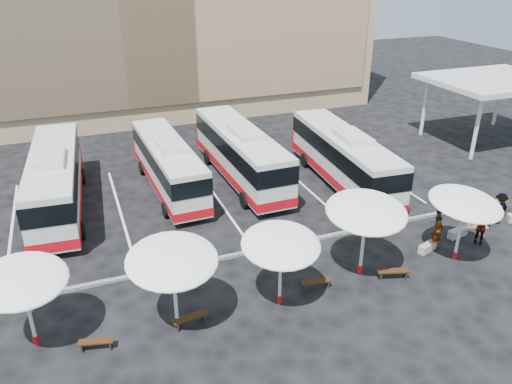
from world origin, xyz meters
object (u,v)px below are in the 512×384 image
object	(u,v)px
sunshade_2	(281,245)
conc_bench_1	(458,233)
wood_bench_0	(96,343)
bus_3	(343,156)
wood_bench_1	(190,319)
sunshade_1	(172,260)
bus_0	(55,179)
bus_1	(168,164)
passenger_1	(437,222)
wood_bench_2	(316,283)
wood_bench_3	(393,272)
conc_bench_0	(427,247)
sunshade_3	(366,212)
passenger_2	(481,228)
sunshade_0	(21,281)
sunshade_4	(465,204)
conc_bench_2	(478,223)
bus_2	(241,152)
passenger_3	(500,209)
passenger_0	(437,233)

from	to	relation	value
sunshade_2	conc_bench_1	bearing A→B (deg)	9.11
wood_bench_0	bus_3	bearing A→B (deg)	31.67
sunshade_2	wood_bench_1	world-z (taller)	sunshade_2
bus_3	sunshade_1	xyz separation A→B (m)	(-13.59, -10.21, 1.28)
bus_0	wood_bench_0	distance (m)	13.37
sunshade_2	bus_3	bearing A→B (deg)	48.86
bus_1	passenger_1	xyz separation A→B (m)	(12.52, -11.03, -1.06)
wood_bench_0	wood_bench_2	bearing A→B (deg)	2.67
wood_bench_3	conc_bench_0	world-z (taller)	wood_bench_3
wood_bench_2	sunshade_3	bearing A→B (deg)	7.94
wood_bench_2	passenger_2	distance (m)	10.02
sunshade_3	wood_bench_1	world-z (taller)	sunshade_3
sunshade_0	sunshade_1	distance (m)	5.58
wood_bench_2	wood_bench_3	world-z (taller)	wood_bench_3
passenger_1	wood_bench_0	bearing A→B (deg)	21.25
sunshade_3	wood_bench_1	distance (m)	9.19
wood_bench_1	passenger_1	xyz separation A→B (m)	(14.56, 2.55, 0.42)
bus_3	wood_bench_3	world-z (taller)	bus_3
bus_3	passenger_2	world-z (taller)	bus_3
bus_3	sunshade_4	xyz separation A→B (m)	(0.74, -10.21, 1.18)
wood_bench_3	passenger_1	xyz separation A→B (m)	(4.71, 2.74, 0.41)
wood_bench_3	conc_bench_2	size ratio (longest dim) A/B	1.33
sunshade_2	conc_bench_2	bearing A→B (deg)	9.87
conc_bench_2	sunshade_1	bearing A→B (deg)	-172.95
sunshade_1	sunshade_3	distance (m)	9.18
sunshade_3	bus_2	bearing A→B (deg)	97.60
wood_bench_3	passenger_3	bearing A→B (deg)	15.69
sunshade_4	bus_0	bearing A→B (deg)	144.96
bus_0	sunshade_0	bearing A→B (deg)	-92.11
wood_bench_3	passenger_3	world-z (taller)	passenger_3
bus_1	conc_bench_0	distance (m)	16.57
sunshade_3	wood_bench_2	xyz separation A→B (m)	(-2.57, -0.36, -3.03)
bus_3	wood_bench_3	distance (m)	11.13
bus_2	bus_3	world-z (taller)	bus_2
passenger_0	sunshade_0	bearing A→B (deg)	166.16
passenger_2	sunshade_1	bearing A→B (deg)	-133.46
wood_bench_0	sunshade_4	bearing A→B (deg)	0.60
conc_bench_0	conc_bench_2	world-z (taller)	conc_bench_2
bus_3	passenger_2	distance (m)	9.93
sunshade_4	wood_bench_0	bearing A→B (deg)	-179.40
wood_bench_1	passenger_1	world-z (taller)	passenger_1
bus_2	conc_bench_0	bearing A→B (deg)	-64.81
passenger_0	sunshade_1	bearing A→B (deg)	170.34
sunshade_4	wood_bench_0	distance (m)	17.82
bus_3	wood_bench_3	xyz separation A→B (m)	(-3.22, -10.54, -1.61)
bus_1	sunshade_4	size ratio (longest dim) A/B	2.51
bus_1	sunshade_1	distance (m)	13.75
sunshade_0	sunshade_3	xyz separation A→B (m)	(14.64, -0.35, 0.32)
wood_bench_1	passenger_3	distance (m)	18.84
sunshade_3	conc_bench_0	world-z (taller)	sunshade_3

